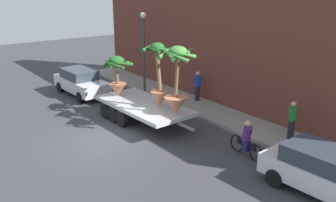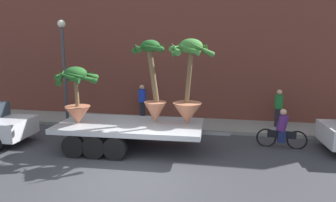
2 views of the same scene
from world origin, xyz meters
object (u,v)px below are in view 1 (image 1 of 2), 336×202
object	(u,v)px
potted_palm_front	(177,83)
pedestrian_far_left	(197,85)
potted_palm_middle	(158,78)
pedestrian_near_gate	(292,120)
potted_palm_rear	(117,75)
cyclist	(247,141)
trailing_car	(81,82)
street_lamp	(144,42)
parked_car	(325,171)
flatbed_trailer	(141,106)

from	to	relation	value
potted_palm_front	pedestrian_far_left	world-z (taller)	potted_palm_front
potted_palm_middle	pedestrian_near_gate	bearing A→B (deg)	34.40
potted_palm_rear	cyclist	distance (m)	7.76
potted_palm_rear	pedestrian_near_gate	world-z (taller)	potted_palm_rear
potted_palm_middle	trailing_car	distance (m)	7.30
potted_palm_rear	trailing_car	xyz separation A→B (m)	(-4.40, -0.11, -1.27)
pedestrian_far_left	trailing_car	bearing A→B (deg)	-140.33
cyclist	pedestrian_near_gate	bearing A→B (deg)	84.47
potted_palm_front	street_lamp	size ratio (longest dim) A/B	0.64
cyclist	parked_car	size ratio (longest dim) A/B	0.44
pedestrian_near_gate	pedestrian_far_left	distance (m)	6.56
pedestrian_far_left	parked_car	bearing A→B (deg)	-17.47
cyclist	parked_car	bearing A→B (deg)	-1.47
potted_palm_rear	pedestrian_near_gate	xyz separation A→B (m)	(7.72, 4.14, -1.06)
flatbed_trailer	trailing_car	size ratio (longest dim) A/B	1.45
potted_palm_rear	street_lamp	xyz separation A→B (m)	(-2.25, 3.16, 1.13)
potted_palm_front	parked_car	bearing A→B (deg)	6.13
flatbed_trailer	pedestrian_far_left	world-z (taller)	pedestrian_far_left
pedestrian_far_left	street_lamp	size ratio (longest dim) A/B	0.35
parked_car	street_lamp	xyz separation A→B (m)	(-13.10, 1.69, 2.40)
pedestrian_far_left	potted_palm_middle	bearing A→B (deg)	-68.41
flatbed_trailer	pedestrian_near_gate	size ratio (longest dim) A/B	3.73
potted_palm_middle	trailing_car	size ratio (longest dim) A/B	0.70
potted_palm_front	cyclist	distance (m)	3.96
parked_car	flatbed_trailer	bearing A→B (deg)	-173.08
pedestrian_far_left	pedestrian_near_gate	bearing A→B (deg)	-3.31
parked_car	potted_palm_front	bearing A→B (deg)	-173.87
trailing_car	potted_palm_front	bearing A→B (deg)	5.74
potted_palm_front	pedestrian_far_left	size ratio (longest dim) A/B	1.81
potted_palm_rear	trailing_car	bearing A→B (deg)	-178.56
potted_palm_front	pedestrian_near_gate	bearing A→B (deg)	42.48
cyclist	street_lamp	bearing A→B (deg)	170.63
potted_palm_front	trailing_car	size ratio (longest dim) A/B	0.71
potted_palm_rear	cyclist	world-z (taller)	potted_palm_rear
street_lamp	pedestrian_far_left	bearing A→B (deg)	21.57
potted_palm_middle	pedestrian_near_gate	size ratio (longest dim) A/B	1.79
cyclist	parked_car	xyz separation A→B (m)	(3.38, -0.09, 0.16)
cyclist	parked_car	distance (m)	3.38
pedestrian_far_left	cyclist	bearing A→B (deg)	-25.17
potted_palm_rear	trailing_car	distance (m)	4.58
trailing_car	pedestrian_near_gate	distance (m)	12.85
flatbed_trailer	potted_palm_rear	xyz separation A→B (m)	(-1.64, -0.35, 1.34)
pedestrian_near_gate	pedestrian_far_left	xyz separation A→B (m)	(-6.55, 0.38, 0.00)
trailing_car	pedestrian_near_gate	bearing A→B (deg)	19.31
potted_palm_middle	pedestrian_far_left	distance (m)	4.33
potted_palm_middle	cyclist	xyz separation A→B (m)	(4.78, 0.87, -1.72)
potted_palm_rear	pedestrian_near_gate	size ratio (longest dim) A/B	1.23
potted_palm_rear	trailing_car	world-z (taller)	potted_palm_rear
potted_palm_rear	street_lamp	size ratio (longest dim) A/B	0.44
flatbed_trailer	cyclist	xyz separation A→B (m)	(5.83, 1.21, -0.09)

